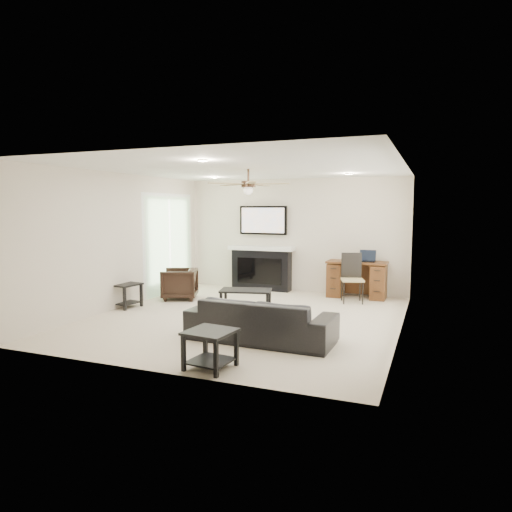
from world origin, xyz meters
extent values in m
plane|color=beige|center=(0.00, 0.00, 0.00)|extent=(5.50, 5.50, 0.00)
cube|color=white|center=(0.00, 0.00, 2.50)|extent=(5.00, 5.50, 0.04)
cube|color=beige|center=(0.00, 2.75, 1.25)|extent=(5.00, 0.04, 2.50)
cube|color=beige|center=(0.00, -2.75, 1.25)|extent=(5.00, 0.04, 2.50)
cube|color=beige|center=(-2.50, 0.00, 1.25)|extent=(0.04, 5.50, 2.50)
cube|color=beige|center=(2.50, 0.00, 1.25)|extent=(0.04, 5.50, 2.50)
cube|color=silver|center=(2.45, 0.10, 1.23)|extent=(0.04, 5.10, 2.40)
cube|color=#93BC89|center=(-2.46, 1.55, 1.05)|extent=(0.04, 1.80, 2.10)
cylinder|color=#382619|center=(0.00, 0.10, 2.25)|extent=(1.40, 1.40, 0.30)
imported|color=black|center=(0.71, -1.17, 0.30)|extent=(2.08, 0.86, 0.60)
imported|color=black|center=(-1.89, 0.98, 0.31)|extent=(0.89, 0.88, 0.63)
cube|color=black|center=(-0.19, 0.43, 0.20)|extent=(0.99, 0.70, 0.40)
cube|color=black|center=(0.56, -2.42, 0.23)|extent=(0.57, 0.57, 0.45)
cube|color=black|center=(-2.44, -0.07, 0.23)|extent=(0.57, 0.57, 0.45)
cube|color=black|center=(-0.71, 2.58, 0.95)|extent=(1.52, 0.34, 1.91)
cube|color=#402110|center=(1.45, 2.48, 0.38)|extent=(1.22, 0.56, 0.76)
cube|color=black|center=(1.45, 1.93, 0.48)|extent=(0.53, 0.54, 0.97)
cube|color=black|center=(1.65, 2.46, 0.88)|extent=(0.33, 0.24, 0.23)
camera|label=1|loc=(2.93, -7.00, 1.85)|focal=32.00mm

